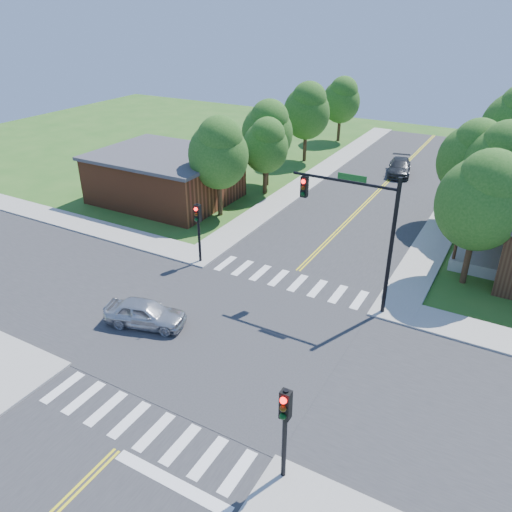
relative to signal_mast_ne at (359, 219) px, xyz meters
The scene contains 23 objects.
ground 8.37m from the signal_mast_ne, 125.00° to the right, with size 100.00×100.00×0.00m, color #295B1C.
road_ns 8.36m from the signal_mast_ne, 125.00° to the right, with size 10.00×90.00×0.04m, color #2D2D30.
road_ew 8.36m from the signal_mast_ne, 125.00° to the right, with size 90.00×10.00×0.04m, color #2D2D30.
intersection_patch 8.37m from the signal_mast_ne, 125.00° to the right, with size 10.20×10.20×0.06m, color #2D2D30.
sidewalk_nw 22.73m from the signal_mast_ne, 152.60° to the left, with size 40.00×40.00×0.14m.
crosswalk_north 6.23m from the signal_mast_ne, behind, with size 8.85×2.00×0.01m.
crosswalk_south 13.32m from the signal_mast_ne, 108.36° to the right, with size 8.85×2.00×0.01m.
centerline 8.34m from the signal_mast_ne, 125.00° to the right, with size 0.30×90.00×0.01m.
stop_bar 14.12m from the signal_mast_ne, 96.11° to the right, with size 4.60×0.45×0.09m, color white.
signal_mast_ne is the anchor object (origin of this frame).
signal_pole_se 11.55m from the signal_mast_ne, 81.44° to the right, with size 0.34×0.42×3.80m.
signal_pole_nw 9.76m from the signal_mast_ne, behind, with size 0.34×0.42×3.80m.
building_nw 19.87m from the signal_mast_ne, 157.21° to the left, with size 10.40×8.40×3.73m.
tree_e_a 7.14m from the signal_mast_ne, 47.75° to the left, with size 4.54×4.31×7.71m.
tree_e_b 13.58m from the signal_mast_ne, 68.74° to the left, with size 4.57×4.34×7.77m.
tree_w_a 14.27m from the signal_mast_ne, 151.16° to the left, with size 4.31×4.10×7.33m.
tree_w_b 19.22m from the signal_mast_ne, 131.29° to the left, with size 4.26×4.04×7.24m.
tree_w_c 25.99m from the signal_mast_ne, 119.65° to the left, with size 4.46×4.24×7.58m.
tree_w_d 34.08m from the signal_mast_ne, 112.03° to the left, with size 4.12×3.92×7.01m.
tree_house 14.18m from the signal_mast_ne, 77.33° to the left, with size 4.40×4.18×7.47m.
tree_bldg 17.25m from the signal_mast_ne, 133.32° to the left, with size 3.68×3.50×6.26m.
car_silver 11.25m from the signal_mast_ne, 140.41° to the right, with size 4.26×2.62×1.35m, color silver.
car_dgrey 23.52m from the signal_mast_ne, 99.03° to the left, with size 2.83×4.96×1.35m, color #2E3033.
Camera 1 is at (10.41, -15.97, 14.21)m, focal length 35.00 mm.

